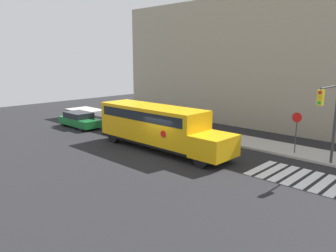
{
  "coord_description": "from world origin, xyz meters",
  "views": [
    {
      "loc": [
        14.54,
        -14.84,
        6.28
      ],
      "look_at": [
        -0.8,
        1.18,
        1.64
      ],
      "focal_mm": 35.0,
      "sensor_mm": 36.0,
      "label": 1
    }
  ],
  "objects_px": {
    "traffic_light": "(330,112)",
    "school_bus": "(157,125)",
    "stop_sign": "(296,128)",
    "parked_car": "(80,120)"
  },
  "relations": [
    {
      "from": "parked_car",
      "to": "school_bus",
      "type": "bearing_deg",
      "value": -1.17
    },
    {
      "from": "stop_sign",
      "to": "traffic_light",
      "type": "bearing_deg",
      "value": -31.24
    },
    {
      "from": "traffic_light",
      "to": "parked_car",
      "type": "bearing_deg",
      "value": -170.42
    },
    {
      "from": "school_bus",
      "to": "stop_sign",
      "type": "bearing_deg",
      "value": 33.86
    },
    {
      "from": "parked_car",
      "to": "traffic_light",
      "type": "xyz_separation_m",
      "value": [
        20.4,
        3.44,
        2.62
      ]
    },
    {
      "from": "traffic_light",
      "to": "stop_sign",
      "type": "bearing_deg",
      "value": 148.76
    },
    {
      "from": "traffic_light",
      "to": "school_bus",
      "type": "bearing_deg",
      "value": -159.99
    },
    {
      "from": "school_bus",
      "to": "traffic_light",
      "type": "bearing_deg",
      "value": 20.01
    },
    {
      "from": "school_bus",
      "to": "stop_sign",
      "type": "height_order",
      "value": "school_bus"
    },
    {
      "from": "stop_sign",
      "to": "parked_car",
      "type": "bearing_deg",
      "value": -164.75
    }
  ]
}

